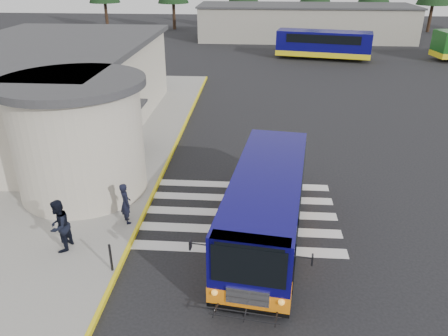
# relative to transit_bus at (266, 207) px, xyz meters

# --- Properties ---
(ground) EXTENTS (140.00, 140.00, 0.00)m
(ground) POSITION_rel_transit_bus_xyz_m (-0.67, 2.33, -1.21)
(ground) COLOR black
(ground) RESTS_ON ground
(sidewalk) EXTENTS (10.00, 34.00, 0.15)m
(sidewalk) POSITION_rel_transit_bus_xyz_m (-9.67, 6.33, -1.14)
(sidewalk) COLOR gray
(sidewalk) RESTS_ON ground
(curb_strip) EXTENTS (0.12, 34.00, 0.16)m
(curb_strip) POSITION_rel_transit_bus_xyz_m (-4.72, 6.33, -1.13)
(curb_strip) COLOR yellow
(curb_strip) RESTS_ON ground
(station_building) EXTENTS (12.70, 18.70, 4.80)m
(station_building) POSITION_rel_transit_bus_xyz_m (-11.52, 9.24, 1.35)
(station_building) COLOR #B3A998
(station_building) RESTS_ON ground
(crosswalk) EXTENTS (8.00, 5.35, 0.01)m
(crosswalk) POSITION_rel_transit_bus_xyz_m (-1.17, 1.53, -1.21)
(crosswalk) COLOR silver
(crosswalk) RESTS_ON ground
(depot_building) EXTENTS (26.40, 8.40, 4.20)m
(depot_building) POSITION_rel_transit_bus_xyz_m (5.33, 44.33, 0.89)
(depot_building) COLOR gray
(depot_building) RESTS_ON ground
(transit_bus) EXTENTS (3.86, 9.20, 2.53)m
(transit_bus) POSITION_rel_transit_bus_xyz_m (0.00, 0.00, 0.00)
(transit_bus) COLOR #0B0755
(transit_bus) RESTS_ON ground
(pedestrian_a) EXTENTS (0.64, 0.70, 1.61)m
(pedestrian_a) POSITION_rel_transit_bus_xyz_m (-5.17, 0.36, -0.26)
(pedestrian_a) COLOR black
(pedestrian_a) RESTS_ON sidewalk
(pedestrian_b) EXTENTS (0.77, 0.95, 1.86)m
(pedestrian_b) POSITION_rel_transit_bus_xyz_m (-6.89, -1.50, -0.13)
(pedestrian_b) COLOR black
(pedestrian_b) RESTS_ON sidewalk
(bollard) EXTENTS (0.08, 0.08, 0.98)m
(bollard) POSITION_rel_transit_bus_xyz_m (-4.87, -2.48, -0.57)
(bollard) COLOR black
(bollard) RESTS_ON sidewalk
(far_bus_a) EXTENTS (9.60, 4.40, 2.39)m
(far_bus_a) POSITION_rel_transit_bus_xyz_m (6.12, 32.19, 0.34)
(far_bus_a) COLOR #09064F
(far_bus_a) RESTS_ON ground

